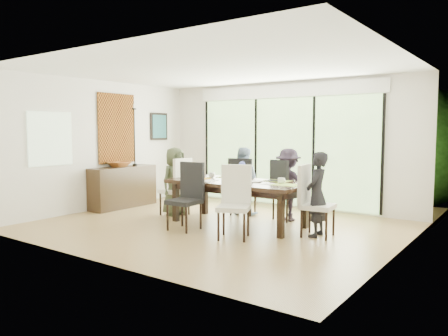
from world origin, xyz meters
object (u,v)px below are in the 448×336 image
Objects in this scene: chair_near_left at (184,196)px; chair_near_right at (234,202)px; chair_right_end at (318,201)px; table_top at (238,183)px; person_left_end at (175,181)px; sideboard at (123,187)px; chair_left_end at (174,186)px; chair_far_left at (243,186)px; person_far_left at (243,181)px; laptop at (197,178)px; vase at (242,177)px; cup_b at (242,179)px; cup_c at (281,181)px; cup_a at (212,175)px; person_far_right at (288,185)px; bowl at (119,164)px; chair_far_right at (289,190)px; person_right_end at (317,194)px.

chair_near_left and chair_near_right have the same top height.
table_top is at bearing 84.14° from chair_right_end.
sideboard is at bearing 95.18° from person_left_end.
chair_far_left is at bearing 130.86° from chair_left_end.
person_far_left is 3.91× the size of laptop.
chair_left_end reaches higher than vase.
chair_near_left is 0.85× the size of person_left_end.
cup_b is (0.65, 0.77, 0.25)m from chair_near_left.
chair_near_right is (0.50, -0.87, -0.18)m from table_top.
sideboard is (-2.98, -0.00, -0.30)m from table_top.
cup_c is at bearing 48.86° from chair_near_right.
person_left_end reaches higher than chair_left_end.
vase is 0.97× the size of cup_a.
cup_b is at bearing 62.29° from person_far_right.
cup_a is (0.80, 0.15, 0.26)m from chair_left_end.
chair_right_end is (3.00, -0.00, 0.00)m from chair_left_end.
chair_near_right is 8.87× the size of cup_a.
sideboard is at bearing 90.00° from bowl.
cup_c reaches higher than laptop.
person_far_left is (1.05, 0.83, 0.10)m from chair_left_end.
sideboard is at bearing -176.21° from cup_a.
chair_far_right is 1.00× the size of chair_near_left.
chair_near_right is at bearing -65.56° from cup_b.
person_left_end is 10.40× the size of cup_c.
chair_left_end is 9.17× the size of vase.
chair_left_end and chair_near_right have the same top height.
cup_b is (1.65, -0.10, 0.25)m from chair_left_end.
chair_far_left is at bearing 60.59° from chair_right_end.
person_left_end reaches higher than laptop.
chair_near_right reaches higher than table_top.
person_far_left is 10.40× the size of cup_c.
cup_b is 0.07× the size of sideboard.
chair_right_end is 2.18m from chair_near_left.
person_right_end is (0.98, 0.87, 0.10)m from chair_near_right.
person_left_end is at bearing -178.13° from vase.
sideboard reaches higher than cup_c.
chair_far_left is at bearing -5.59° from person_far_right.
chair_far_left is at bearing 122.28° from cup_b.
chair_left_end and chair_near_left have the same top height.
table_top is 2.18× the size of chair_near_left.
chair_left_end is 1.00× the size of chair_far_left.
chair_far_right is 0.85× the size of person_far_left.
cup_c is at bearing -82.37° from person_left_end.
chair_far_left is at bearing 149.04° from cup_c.
cup_b is at bearing 90.49° from chair_near_right.
cup_c reaches higher than cup_b.
chair_near_left is at bearing -126.47° from person_left_end.
person_right_end is at bearing 160.14° from chair_far_right.
vase is (-1.45, 0.05, 0.27)m from chair_right_end.
person_far_right is (1.05, 1.70, 0.10)m from chair_near_left.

